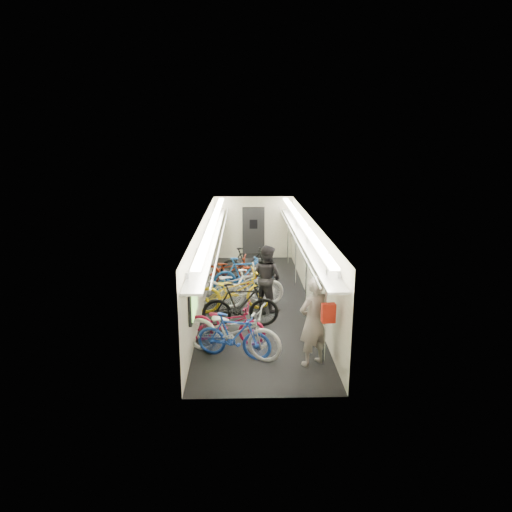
{
  "coord_description": "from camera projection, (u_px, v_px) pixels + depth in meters",
  "views": [
    {
      "loc": [
        -0.37,
        -12.3,
        4.53
      ],
      "look_at": [
        -0.01,
        0.79,
        1.15
      ],
      "focal_mm": 32.0,
      "sensor_mm": 36.0,
      "label": 1
    }
  ],
  "objects": [
    {
      "name": "backpack",
      "position": [
        328.0,
        313.0,
        8.76
      ],
      "size": [
        0.27,
        0.16,
        0.38
      ],
      "primitive_type": "cube",
      "rotation": [
        0.0,
        0.0,
        0.09
      ],
      "color": "#B11F11",
      "rests_on": "passenger_near"
    },
    {
      "name": "bicycle_8",
      "position": [
        229.0,
        270.0,
        14.51
      ],
      "size": [
        1.87,
        0.88,
        0.94
      ],
      "primitive_type": "imported",
      "rotation": [
        0.0,
        0.0,
        1.43
      ],
      "color": "maroon",
      "rests_on": "ground"
    },
    {
      "name": "train_car_shell",
      "position": [
        244.0,
        240.0,
        13.31
      ],
      "size": [
        10.0,
        10.0,
        10.0
      ],
      "color": "black",
      "rests_on": "ground"
    },
    {
      "name": "bicycle_2",
      "position": [
        226.0,
        323.0,
        10.32
      ],
      "size": [
        1.93,
        1.06,
        0.96
      ],
      "primitive_type": "imported",
      "rotation": [
        0.0,
        0.0,
        1.33
      ],
      "color": "maroon",
      "rests_on": "ground"
    },
    {
      "name": "bicycle_0",
      "position": [
        233.0,
        331.0,
        9.67
      ],
      "size": [
        2.33,
        1.56,
        1.16
      ],
      "primitive_type": "imported",
      "rotation": [
        0.0,
        0.0,
        1.18
      ],
      "color": "#B6B5BA",
      "rests_on": "ground"
    },
    {
      "name": "bicycle_4",
      "position": [
        234.0,
        291.0,
        12.23
      ],
      "size": [
        2.26,
        1.17,
        1.13
      ],
      "primitive_type": "imported",
      "rotation": [
        0.0,
        0.0,
        1.77
      ],
      "color": "gold",
      "rests_on": "ground"
    },
    {
      "name": "bicycle_3",
      "position": [
        240.0,
        305.0,
        11.17
      ],
      "size": [
        1.91,
        0.6,
        1.14
      ],
      "primitive_type": "imported",
      "rotation": [
        0.0,
        0.0,
        1.61
      ],
      "color": "black",
      "rests_on": "ground"
    },
    {
      "name": "bicycle_5",
      "position": [
        252.0,
        287.0,
        12.57
      ],
      "size": [
        1.9,
        0.96,
        1.1
      ],
      "primitive_type": "imported",
      "rotation": [
        0.0,
        0.0,
        1.83
      ],
      "color": "white",
      "rests_on": "ground"
    },
    {
      "name": "bicycle_6",
      "position": [
        234.0,
        285.0,
        12.78
      ],
      "size": [
        2.17,
        0.94,
        1.11
      ],
      "primitive_type": "imported",
      "rotation": [
        0.0,
        0.0,
        1.67
      ],
      "color": "#A4A3A7",
      "rests_on": "ground"
    },
    {
      "name": "passenger_near",
      "position": [
        313.0,
        321.0,
        9.21
      ],
      "size": [
        0.83,
        0.75,
        1.9
      ],
      "primitive_type": "imported",
      "rotation": [
        0.0,
        0.0,
        3.69
      ],
      "color": "gray",
      "rests_on": "ground"
    },
    {
      "name": "passenger_mid",
      "position": [
        267.0,
        278.0,
        12.29
      ],
      "size": [
        1.1,
        1.09,
        1.79
      ],
      "primitive_type": "imported",
      "rotation": [
        0.0,
        0.0,
        2.39
      ],
      "color": "black",
      "rests_on": "ground"
    },
    {
      "name": "bicycle_7",
      "position": [
        243.0,
        275.0,
        13.7
      ],
      "size": [
        1.91,
        0.81,
        1.11
      ],
      "primitive_type": "imported",
      "rotation": [
        0.0,
        0.0,
        1.73
      ],
      "color": "navy",
      "rests_on": "ground"
    },
    {
      "name": "bicycle_1",
      "position": [
        234.0,
        336.0,
        9.62
      ],
      "size": [
        1.71,
        0.92,
        0.99
      ],
      "primitive_type": "imported",
      "rotation": [
        0.0,
        0.0,
        1.28
      ],
      "color": "#1C42AD",
      "rests_on": "ground"
    },
    {
      "name": "bicycle_9",
      "position": [
        249.0,
        264.0,
        14.91
      ],
      "size": [
        1.88,
        0.64,
        1.11
      ],
      "primitive_type": "imported",
      "rotation": [
        0.0,
        0.0,
        1.64
      ],
      "color": "black",
      "rests_on": "ground"
    }
  ]
}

